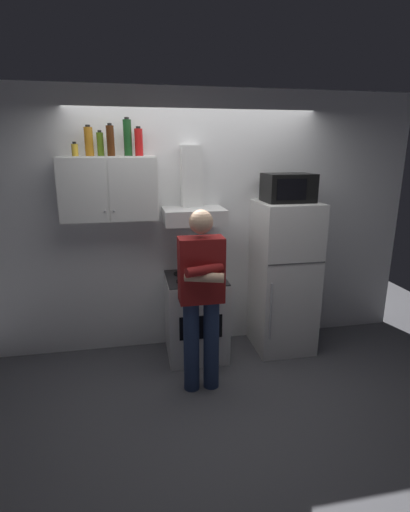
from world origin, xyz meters
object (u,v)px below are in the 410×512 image
object	(u,v)px
bottle_soda_red	(139,142)
bottle_spice_jar	(75,150)
bottle_liquor_amber	(89,141)
cooking_pot	(210,274)
microwave	(288,188)
upper_cabinet	(109,189)
stove_oven	(196,316)
refrigerator	(284,277)
range_hood	(193,203)
person_standing	(201,296)
bottle_olive_oil	(100,144)
bottle_wine_green	(128,138)
bottle_rum_dark	(110,141)

from	to	relation	value
bottle_soda_red	bottle_spice_jar	world-z (taller)	bottle_soda_red
bottle_liquor_amber	cooking_pot	bearing A→B (deg)	-14.03
microwave	bottle_soda_red	bearing A→B (deg)	174.37
bottle_spice_jar	bottle_soda_red	bearing A→B (deg)	4.53
upper_cabinet	bottle_liquor_amber	size ratio (longest dim) A/B	3.29
stove_oven	refrigerator	size ratio (longest dim) A/B	0.55
range_hood	microwave	xyz separation A→B (m)	(0.95, -0.11, 0.14)
bottle_spice_jar	bottle_liquor_amber	size ratio (longest dim) A/B	0.46
upper_cabinet	stove_oven	distance (m)	1.55
cooking_pot	bottle_soda_red	size ratio (longest dim) A/B	1.15
stove_oven	person_standing	size ratio (longest dim) A/B	0.53
stove_oven	bottle_soda_red	xyz separation A→B (m)	(-0.50, 0.16, 1.74)
bottle_olive_oil	bottle_spice_jar	bearing A→B (deg)	-171.72
upper_cabinet	microwave	bearing A→B (deg)	-3.48
bottle_soda_red	bottle_spice_jar	bearing A→B (deg)	-175.47
cooking_pot	bottle_spice_jar	distance (m)	1.70
cooking_pot	bottle_wine_green	world-z (taller)	bottle_wine_green
microwave	person_standing	world-z (taller)	microwave
range_hood	bottle_spice_jar	world-z (taller)	bottle_spice_jar
stove_oven	cooking_pot	bearing A→B (deg)	-42.49
bottle_spice_jar	bottle_rum_dark	bearing A→B (deg)	-1.82
person_standing	bottle_soda_red	xyz separation A→B (m)	(-0.45, 0.77, 1.28)
stove_oven	person_standing	distance (m)	0.77
microwave	cooking_pot	xyz separation A→B (m)	(-0.82, -0.14, -0.81)
range_hood	bottle_liquor_amber	xyz separation A→B (m)	(-0.95, 0.02, 0.58)
cooking_pot	bottle_liquor_amber	xyz separation A→B (m)	(-1.08, 0.27, 1.25)
microwave	stove_oven	bearing A→B (deg)	-178.85
cooking_pot	refrigerator	bearing A→B (deg)	8.32
cooking_pot	bottle_rum_dark	bearing A→B (deg)	165.75
upper_cabinet	bottle_rum_dark	xyz separation A→B (m)	(0.04, -0.02, 0.44)
stove_oven	range_hood	world-z (taller)	range_hood
upper_cabinet	refrigerator	bearing A→B (deg)	-4.07
bottle_rum_dark	cooking_pot	bearing A→B (deg)	-14.25
stove_oven	refrigerator	distance (m)	1.02
person_standing	bottle_wine_green	bearing A→B (deg)	125.76
refrigerator	bottle_liquor_amber	distance (m)	2.36
bottle_soda_red	bottle_wine_green	bearing A→B (deg)	179.05
bottle_rum_dark	bottle_olive_oil	size ratio (longest dim) A/B	1.26
bottle_wine_green	stove_oven	bearing A→B (deg)	-15.18
upper_cabinet	refrigerator	world-z (taller)	upper_cabinet
microwave	cooking_pot	size ratio (longest dim) A/B	1.57
microwave	person_standing	bearing A→B (deg)	-148.00
stove_oven	bottle_soda_red	size ratio (longest dim) A/B	3.29
stove_oven	bottle_olive_oil	world-z (taller)	bottle_olive_oil
bottle_rum_dark	bottle_olive_oil	world-z (taller)	bottle_rum_dark
stove_oven	bottle_liquor_amber	distance (m)	2.00
microwave	refrigerator	bearing A→B (deg)	-89.10
cooking_pot	bottle_olive_oil	world-z (taller)	bottle_olive_oil
bottle_soda_red	upper_cabinet	bearing A→B (deg)	-172.89
bottle_liquor_amber	stove_oven	bearing A→B (deg)	-9.03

